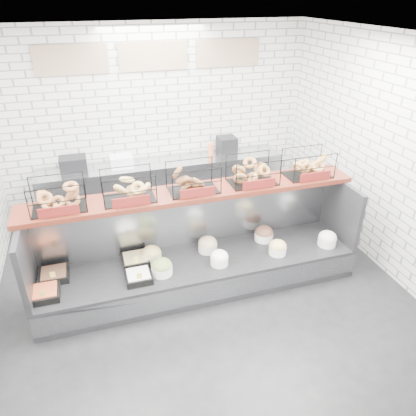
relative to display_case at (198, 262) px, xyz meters
name	(u,v)px	position (x,y,z in m)	size (l,w,h in m)	color
ground	(206,299)	(0.01, -0.34, -0.33)	(5.50, 5.50, 0.00)	black
room_shell	(190,124)	(0.01, 0.26, 1.73)	(5.02, 5.51, 3.01)	silver
display_case	(198,262)	(0.00, 0.00, 0.00)	(4.00, 0.90, 1.20)	black
bagel_shelf	(193,181)	(0.00, 0.17, 1.06)	(4.10, 0.50, 0.40)	#42150E
prep_counter	(164,185)	(0.00, 2.09, 0.14)	(4.00, 0.60, 1.20)	#93969B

